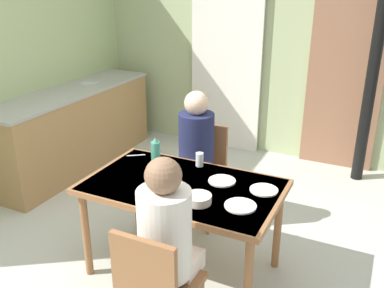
{
  "coord_description": "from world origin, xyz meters",
  "views": [
    {
      "loc": [
        1.48,
        -2.4,
        2.09
      ],
      "look_at": [
        0.27,
        0.12,
        0.97
      ],
      "focal_mm": 39.89,
      "sensor_mm": 36.0,
      "label": 1
    }
  ],
  "objects": [
    {
      "name": "wall_left",
      "position": [
        -2.06,
        0.64,
        1.29
      ],
      "size": [
        0.1,
        3.82,
        2.59
      ],
      "primitive_type": "cube",
      "color": "#A6BA81",
      "rests_on": "ground_plane"
    },
    {
      "name": "dining_table",
      "position": [
        0.27,
        -0.03,
        0.65
      ],
      "size": [
        1.37,
        0.83,
        0.72
      ],
      "color": "brown",
      "rests_on": "ground_plane"
    },
    {
      "name": "water_bottle_green_near",
      "position": [
        0.02,
        0.03,
        0.86
      ],
      "size": [
        0.07,
        0.07,
        0.29
      ],
      "color": "#3A8971",
      "rests_on": "dining_table"
    },
    {
      "name": "cutlery_knife_near",
      "position": [
        0.04,
        0.18,
        0.73
      ],
      "size": [
        0.15,
        0.04,
        0.0
      ],
      "primitive_type": "cube",
      "rotation": [
        0.0,
        0.0,
        6.12
      ],
      "color": "silver",
      "rests_on": "dining_table"
    },
    {
      "name": "curtain_panel",
      "position": [
        -0.4,
        2.45,
        1.09
      ],
      "size": [
        0.9,
        0.03,
        2.18
      ],
      "primitive_type": "cube",
      "color": "white",
      "rests_on": "ground_plane"
    },
    {
      "name": "drinking_glass_by_near_diner",
      "position": [
        0.24,
        0.3,
        0.78
      ],
      "size": [
        0.06,
        0.06,
        0.11
      ],
      "primitive_type": "cylinder",
      "color": "silver",
      "rests_on": "dining_table"
    },
    {
      "name": "door_wooden",
      "position": [
        1.0,
        2.47,
        1.0
      ],
      "size": [
        0.8,
        0.05,
        2.0
      ],
      "primitive_type": "cube",
      "color": "#8F6047",
      "rests_on": "ground_plane"
    },
    {
      "name": "dinner_plate_far_center",
      "position": [
        0.17,
        -0.08,
        0.73
      ],
      "size": [
        0.2,
        0.2,
        0.01
      ],
      "primitive_type": "cylinder",
      "color": "white",
      "rests_on": "dining_table"
    },
    {
      "name": "cutlery_fork_near",
      "position": [
        -0.31,
        0.26,
        0.73
      ],
      "size": [
        0.13,
        0.1,
        0.0
      ],
      "primitive_type": "cube",
      "rotation": [
        0.0,
        0.0,
        3.74
      ],
      "color": "silver",
      "rests_on": "dining_table"
    },
    {
      "name": "person_far_diner",
      "position": [
        0.07,
        0.6,
        0.78
      ],
      "size": [
        0.3,
        0.37,
        0.77
      ],
      "rotation": [
        0.0,
        0.0,
        3.14
      ],
      "color": "#192C49",
      "rests_on": "ground_plane"
    },
    {
      "name": "dinner_plate_far_side",
      "position": [
        0.81,
        0.13,
        0.73
      ],
      "size": [
        0.19,
        0.19,
        0.01
      ],
      "primitive_type": "cylinder",
      "color": "white",
      "rests_on": "dining_table"
    },
    {
      "name": "ground_plane",
      "position": [
        0.0,
        0.0,
        0.0
      ],
      "size": [
        6.63,
        6.63,
        0.0
      ],
      "primitive_type": "plane",
      "color": "#B9BCB0"
    },
    {
      "name": "person_near_diner",
      "position": [
        0.48,
        -0.66,
        0.78
      ],
      "size": [
        0.3,
        0.37,
        0.77
      ],
      "color": "silver",
      "rests_on": "ground_plane"
    },
    {
      "name": "stove_pipe_column",
      "position": [
        1.28,
        2.2,
        1.29
      ],
      "size": [
        0.12,
        0.12,
        2.59
      ],
      "primitive_type": "cylinder",
      "color": "black",
      "rests_on": "ground_plane"
    },
    {
      "name": "chair_far_diner",
      "position": [
        0.07,
        0.74,
        0.5
      ],
      "size": [
        0.4,
        0.4,
        0.87
      ],
      "rotation": [
        0.0,
        0.0,
        3.14
      ],
      "color": "brown",
      "rests_on": "ground_plane"
    },
    {
      "name": "serving_bowl_center",
      "position": [
        0.47,
        -0.21,
        0.75
      ],
      "size": [
        0.17,
        0.17,
        0.05
      ],
      "primitive_type": "cylinder",
      "color": "silver",
      "rests_on": "dining_table"
    },
    {
      "name": "kitchen_counter",
      "position": [
        -1.73,
        1.15,
        0.45
      ],
      "size": [
        0.61,
        2.25,
        0.91
      ],
      "color": "#9F7648",
      "rests_on": "ground_plane"
    },
    {
      "name": "chair_near_diner",
      "position": [
        0.48,
        -0.79,
        0.5
      ],
      "size": [
        0.4,
        0.4,
        0.87
      ],
      "color": "brown",
      "rests_on": "ground_plane"
    },
    {
      "name": "wall_back",
      "position": [
        0.0,
        2.55,
        1.29
      ],
      "size": [
        4.33,
        0.1,
        2.59
      ],
      "primitive_type": "cube",
      "color": "#A7B585",
      "rests_on": "ground_plane"
    },
    {
      "name": "dinner_plate_near_left",
      "position": [
        0.73,
        -0.14,
        0.73
      ],
      "size": [
        0.2,
        0.2,
        0.01
      ],
      "primitive_type": "cylinder",
      "color": "white",
      "rests_on": "dining_table"
    },
    {
      "name": "dinner_plate_near_right",
      "position": [
        0.5,
        0.13,
        0.73
      ],
      "size": [
        0.19,
        0.19,
        0.01
      ],
      "primitive_type": "cylinder",
      "color": "white",
      "rests_on": "dining_table"
    }
  ]
}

